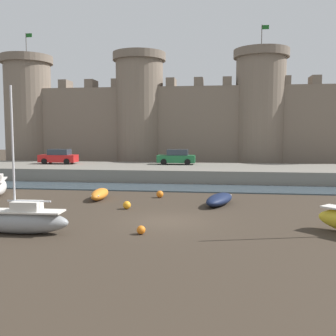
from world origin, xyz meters
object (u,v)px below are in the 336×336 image
(rowboat_near_channel_right, at_px, (219,199))
(rowboat_midflat_right, at_px, (100,194))
(car_quay_east, at_px, (177,157))
(car_quay_west, at_px, (59,157))
(mooring_buoy_mid_mud, at_px, (160,194))
(mooring_buoy_near_channel, at_px, (141,230))
(mooring_buoy_off_centre, at_px, (127,205))
(sailboat_midflat_centre, at_px, (21,220))

(rowboat_near_channel_right, xyz_separation_m, rowboat_midflat_right, (-8.46, 1.08, 0.00))
(rowboat_near_channel_right, bearing_deg, car_quay_east, 105.72)
(rowboat_midflat_right, height_order, car_quay_west, car_quay_west)
(car_quay_east, bearing_deg, car_quay_west, -175.93)
(mooring_buoy_mid_mud, relative_size, car_quay_west, 0.13)
(rowboat_near_channel_right, distance_m, mooring_buoy_near_channel, 8.77)
(mooring_buoy_off_centre, bearing_deg, car_quay_west, 123.96)
(sailboat_midflat_centre, distance_m, car_quay_east, 25.70)
(car_quay_west, bearing_deg, rowboat_near_channel_right, -41.56)
(mooring_buoy_near_channel, distance_m, car_quay_west, 27.68)
(sailboat_midflat_centre, relative_size, mooring_buoy_off_centre, 13.94)
(sailboat_midflat_centre, distance_m, mooring_buoy_mid_mud, 11.97)
(rowboat_near_channel_right, bearing_deg, mooring_buoy_mid_mud, 151.84)
(mooring_buoy_mid_mud, relative_size, car_quay_east, 0.13)
(rowboat_near_channel_right, relative_size, mooring_buoy_mid_mud, 7.68)
(mooring_buoy_off_centre, bearing_deg, car_quay_east, 86.92)
(mooring_buoy_mid_mud, xyz_separation_m, mooring_buoy_off_centre, (-1.39, -4.46, -0.01))
(rowboat_midflat_right, relative_size, car_quay_east, 0.79)
(sailboat_midflat_centre, xyz_separation_m, mooring_buoy_near_channel, (5.66, 0.59, -0.45))
(mooring_buoy_near_channel, height_order, mooring_buoy_off_centre, mooring_buoy_off_centre)
(mooring_buoy_off_centre, xyz_separation_m, car_quay_east, (1.01, 18.82, 1.80))
(mooring_buoy_near_channel, distance_m, mooring_buoy_off_centre, 6.20)
(rowboat_midflat_right, bearing_deg, mooring_buoy_mid_mud, 16.56)
(rowboat_midflat_right, xyz_separation_m, car_quay_west, (-9.30, 14.66, 1.66))
(sailboat_midflat_centre, bearing_deg, car_quay_east, 79.70)
(mooring_buoy_mid_mud, distance_m, car_quay_west, 19.08)
(sailboat_midflat_centre, bearing_deg, rowboat_near_channel_right, 42.76)
(mooring_buoy_near_channel, bearing_deg, mooring_buoy_off_centre, 109.70)
(mooring_buoy_off_centre, bearing_deg, rowboat_midflat_right, 130.47)
(mooring_buoy_near_channel, bearing_deg, car_quay_east, 92.50)
(mooring_buoy_near_channel, xyz_separation_m, car_quay_east, (-1.08, 24.65, 1.84))
(rowboat_near_channel_right, xyz_separation_m, car_quay_east, (-4.69, 16.67, 1.66))
(rowboat_midflat_right, relative_size, mooring_buoy_off_centre, 6.61)
(mooring_buoy_near_channel, xyz_separation_m, car_quay_west, (-14.14, 23.72, 1.84))
(sailboat_midflat_centre, distance_m, rowboat_near_channel_right, 12.64)
(car_quay_east, bearing_deg, mooring_buoy_mid_mud, -88.50)
(mooring_buoy_off_centre, distance_m, car_quay_east, 18.93)
(rowboat_near_channel_right, xyz_separation_m, car_quay_west, (-17.75, 15.74, 1.66))
(rowboat_near_channel_right, distance_m, mooring_buoy_mid_mud, 4.89)
(sailboat_midflat_centre, height_order, mooring_buoy_off_centre, sailboat_midflat_centre)
(mooring_buoy_near_channel, relative_size, mooring_buoy_mid_mud, 0.80)
(sailboat_midflat_centre, bearing_deg, rowboat_midflat_right, 85.14)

